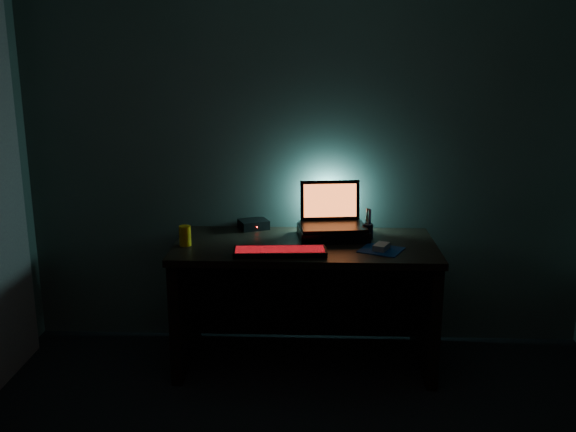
{
  "coord_description": "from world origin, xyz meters",
  "views": [
    {
      "loc": [
        0.04,
        -1.92,
        1.81
      ],
      "look_at": [
        -0.1,
        1.57,
        0.92
      ],
      "focal_mm": 40.0,
      "sensor_mm": 36.0,
      "label": 1
    }
  ],
  "objects_px": {
    "pen_cup": "(368,231)",
    "juice_glass": "(185,236)",
    "mouse": "(381,247)",
    "laptop": "(332,216)",
    "keyboard": "(280,252)",
    "router": "(254,224)"
  },
  "relations": [
    {
      "from": "keyboard",
      "to": "router",
      "type": "bearing_deg",
      "value": 106.22
    },
    {
      "from": "juice_glass",
      "to": "pen_cup",
      "type": "bearing_deg",
      "value": 9.91
    },
    {
      "from": "laptop",
      "to": "router",
      "type": "distance_m",
      "value": 0.51
    },
    {
      "from": "keyboard",
      "to": "router",
      "type": "xyz_separation_m",
      "value": [
        -0.19,
        0.52,
        0.01
      ]
    },
    {
      "from": "juice_glass",
      "to": "laptop",
      "type": "bearing_deg",
      "value": 16.26
    },
    {
      "from": "pen_cup",
      "to": "juice_glass",
      "type": "bearing_deg",
      "value": -170.09
    },
    {
      "from": "juice_glass",
      "to": "router",
      "type": "bearing_deg",
      "value": 46.47
    },
    {
      "from": "laptop",
      "to": "keyboard",
      "type": "relative_size",
      "value": 0.79
    },
    {
      "from": "laptop",
      "to": "keyboard",
      "type": "height_order",
      "value": "laptop"
    },
    {
      "from": "laptop",
      "to": "pen_cup",
      "type": "distance_m",
      "value": 0.23
    },
    {
      "from": "mouse",
      "to": "juice_glass",
      "type": "distance_m",
      "value": 1.11
    },
    {
      "from": "pen_cup",
      "to": "juice_glass",
      "type": "relative_size",
      "value": 0.77
    },
    {
      "from": "keyboard",
      "to": "router",
      "type": "distance_m",
      "value": 0.55
    },
    {
      "from": "pen_cup",
      "to": "juice_glass",
      "type": "distance_m",
      "value": 1.06
    },
    {
      "from": "mouse",
      "to": "pen_cup",
      "type": "bearing_deg",
      "value": 128.51
    },
    {
      "from": "router",
      "to": "mouse",
      "type": "bearing_deg",
      "value": -52.84
    },
    {
      "from": "pen_cup",
      "to": "router",
      "type": "relative_size",
      "value": 0.42
    },
    {
      "from": "mouse",
      "to": "router",
      "type": "bearing_deg",
      "value": 175.28
    },
    {
      "from": "keyboard",
      "to": "mouse",
      "type": "relative_size",
      "value": 4.68
    },
    {
      "from": "mouse",
      "to": "router",
      "type": "height_order",
      "value": "router"
    },
    {
      "from": "pen_cup",
      "to": "mouse",
      "type": "bearing_deg",
      "value": -76.24
    },
    {
      "from": "laptop",
      "to": "pen_cup",
      "type": "height_order",
      "value": "laptop"
    }
  ]
}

